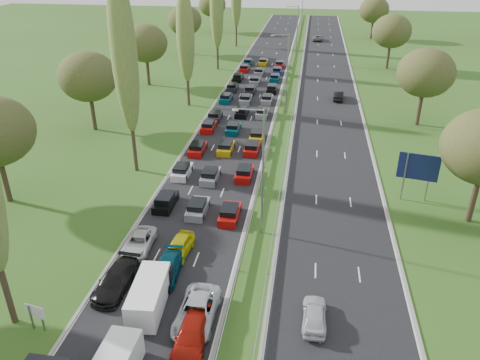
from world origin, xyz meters
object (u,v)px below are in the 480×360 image
at_px(near_car_2, 139,242).
at_px(info_sign, 36,314).
at_px(white_van_rear, 150,294).
at_px(near_car_3, 116,280).
at_px(direction_sign, 418,169).

bearing_deg(near_car_2, info_sign, -112.78).
relative_size(white_van_rear, info_sign, 2.61).
height_order(near_car_2, info_sign, info_sign).
bearing_deg(near_car_3, white_van_rear, -20.04).
distance_m(near_car_2, info_sign, 10.91).
xyz_separation_m(white_van_rear, info_sign, (-6.92, -3.46, 0.24)).
bearing_deg(white_van_rear, near_car_2, 111.31).
distance_m(near_car_3, white_van_rear, 3.53).
xyz_separation_m(near_car_3, info_sign, (-3.70, -4.87, 0.56)).
bearing_deg(near_car_2, direction_sign, 23.42).
relative_size(near_car_2, direction_sign, 0.92).
relative_size(near_car_3, white_van_rear, 0.99).
relative_size(near_car_2, near_car_3, 0.88).
relative_size(near_car_2, info_sign, 2.27).
distance_m(near_car_2, near_car_3, 5.39).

